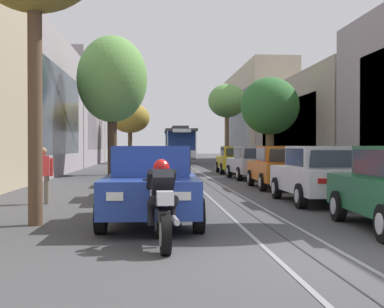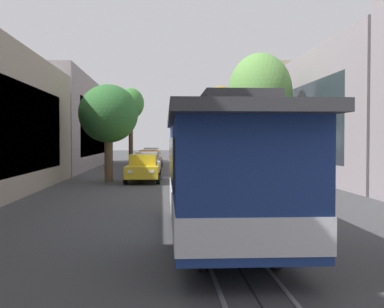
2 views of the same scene
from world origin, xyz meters
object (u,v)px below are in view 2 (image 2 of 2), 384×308
parked_car_silver_fourth_right (146,163)px  cable_car_trolley (224,172)px  parked_car_red_mid_left (212,160)px  fire_hydrant (133,163)px  parked_car_blue_fourth_left (221,164)px  street_tree_kerb_right_near (131,105)px  pedestrian_on_left_pavement (233,156)px  street_tree_kerb_right_second (108,114)px  street_tree_kerb_left_near (221,104)px  parked_car_blue_near_left (198,156)px  street_tree_kerb_left_second (260,93)px  parked_car_orange_mid_right (149,160)px  parked_car_white_second_right (152,157)px  motorcycle_with_rider (195,156)px  parked_car_yellow_fifth_right (143,168)px  parked_car_blue_second_left (205,158)px  parked_car_green_near_right (152,155)px

parked_car_silver_fourth_right → cable_car_trolley: bearing=96.5°
parked_car_red_mid_left → fire_hydrant: parked_car_red_mid_left is taller
parked_car_blue_fourth_left → cable_car_trolley: cable_car_trolley is taller
street_tree_kerb_right_near → pedestrian_on_left_pavement: 11.48m
street_tree_kerb_right_second → fire_hydrant: 14.19m
street_tree_kerb_left_near → parked_car_blue_fourth_left: bearing=82.8°
parked_car_blue_near_left → street_tree_kerb_left_near: (-2.31, -0.14, 5.22)m
parked_car_blue_near_left → street_tree_kerb_left_second: size_ratio=0.57×
parked_car_orange_mid_right → street_tree_kerb_right_near: street_tree_kerb_right_near is taller
parked_car_red_mid_left → street_tree_kerb_left_second: 9.77m
parked_car_white_second_right → street_tree_kerb_left_near: (-6.93, -3.81, 5.22)m
fire_hydrant → motorcycle_with_rider: bearing=-123.4°
parked_car_white_second_right → street_tree_kerb_right_near: (2.13, -3.27, 5.06)m
parked_car_red_mid_left → street_tree_kerb_right_near: street_tree_kerb_right_near is taller
motorcycle_with_rider → pedestrian_on_left_pavement: bearing=115.4°
parked_car_blue_fourth_left → parked_car_orange_mid_right: bearing=-58.1°
pedestrian_on_left_pavement → parked_car_orange_mid_right: bearing=33.1°
fire_hydrant → street_tree_kerb_right_near: bearing=-85.0°
parked_car_blue_fourth_left → parked_car_silver_fourth_right: bearing=-21.8°
street_tree_kerb_right_second → parked_car_red_mid_left: bearing=-126.4°
motorcycle_with_rider → parked_car_yellow_fifth_right: bearing=78.9°
parked_car_blue_second_left → parked_car_white_second_right: bearing=-19.9°
parked_car_red_mid_left → motorcycle_with_rider: 13.47m
fire_hydrant → parked_car_silver_fourth_right: bearing=99.9°
parked_car_silver_fourth_right → parked_car_blue_near_left: bearing=-107.7°
parked_car_yellow_fifth_right → motorcycle_with_rider: (-4.57, -23.21, -0.15)m
parked_car_orange_mid_right → street_tree_kerb_right_near: 10.15m
pedestrian_on_left_pavement → cable_car_trolley: bearing=80.9°
parked_car_red_mid_left → parked_car_blue_fourth_left: bearing=89.2°
street_tree_kerb_left_second → street_tree_kerb_right_second: 9.12m
parked_car_silver_fourth_right → parked_car_blue_second_left: bearing=-117.6°
parked_car_green_near_right → street_tree_kerb_right_near: size_ratio=0.59×
parked_car_red_mid_left → parked_car_blue_fourth_left: (0.09, 6.08, 0.00)m
parked_car_red_mid_left → street_tree_kerb_right_near: 13.51m
parked_car_orange_mid_right → street_tree_kerb_right_near: (2.01, -8.57, 5.06)m
street_tree_kerb_left_near → street_tree_kerb_left_second: 19.43m
parked_car_red_mid_left → pedestrian_on_left_pavement: (-2.70, -6.83, 0.07)m
street_tree_kerb_right_near → parked_car_yellow_fifth_right: bearing=95.7°
parked_car_blue_second_left → street_tree_kerb_right_near: 9.94m
cable_car_trolley → pedestrian_on_left_pavement: cable_car_trolley is taller
parked_car_green_near_right → street_tree_kerb_left_near: size_ratio=0.56×
parked_car_blue_second_left → street_tree_kerb_left_near: size_ratio=0.56×
parked_car_blue_second_left → parked_car_silver_fourth_right: 10.69m
parked_car_orange_mid_right → street_tree_kerb_right_second: bearing=80.0°
street_tree_kerb_left_second → pedestrian_on_left_pavement: (-0.74, -15.32, -4.35)m
parked_car_yellow_fifth_right → street_tree_kerb_left_second: street_tree_kerb_left_second is taller
parked_car_blue_near_left → motorcycle_with_rider: parked_car_blue_near_left is taller
street_tree_kerb_right_near → street_tree_kerb_right_second: (-0.01, 19.86, -1.99)m
parked_car_blue_near_left → parked_car_yellow_fifth_right: same height
parked_car_white_second_right → parked_car_blue_near_left: bearing=-141.5°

